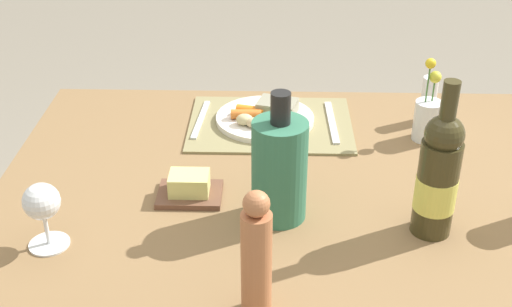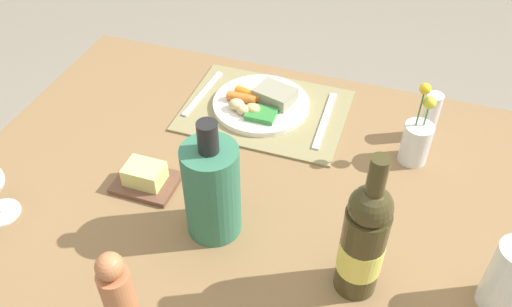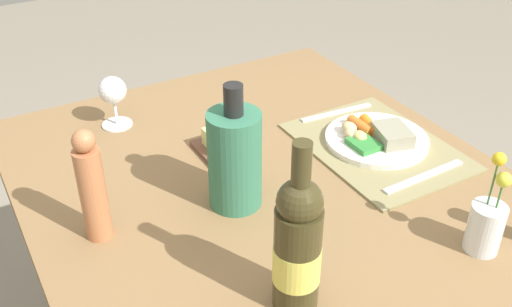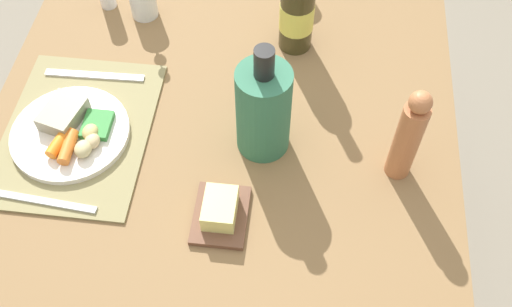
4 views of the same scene
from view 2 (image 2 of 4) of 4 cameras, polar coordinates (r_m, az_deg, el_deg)
dining_table at (r=1.19m, az=-1.71°, el=-7.64°), size 1.22×0.98×0.78m
placemat at (r=1.33m, az=1.00°, el=4.62°), size 0.40×0.29×0.01m
dinner_plate at (r=1.32m, az=0.56°, el=5.45°), size 0.24×0.24×0.05m
fork at (r=1.30m, az=7.36°, el=3.57°), size 0.02×0.22×0.00m
knife at (r=1.38m, az=-5.70°, el=6.42°), size 0.03×0.20×0.00m
flower_vase at (r=1.21m, az=16.76°, el=1.44°), size 0.06×0.06×0.20m
wine_bottle at (r=0.90m, az=11.37°, el=-9.17°), size 0.08×0.08×0.31m
pepper_mill at (r=0.86m, az=-14.15°, el=-15.42°), size 0.05×0.05×0.23m
cooler_bottle at (r=0.99m, az=-4.73°, el=-3.83°), size 0.11×0.11×0.26m
water_tumbler at (r=1.00m, az=25.10°, el=-12.13°), size 0.07×0.07×0.14m
salt_shaker at (r=1.29m, az=18.09°, el=3.84°), size 0.04×0.04×0.12m
butter_dish at (r=1.15m, az=-11.72°, el=-2.55°), size 0.13×0.10×0.05m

